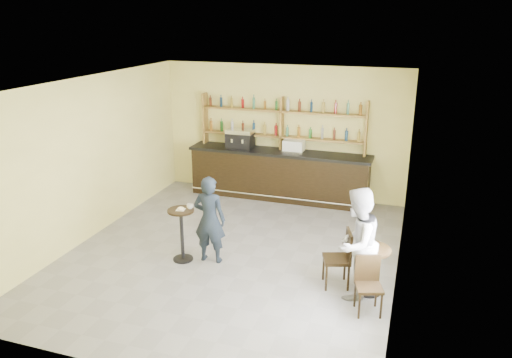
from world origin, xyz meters
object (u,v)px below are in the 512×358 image
(chair_west, at_px, (336,259))
(espresso_machine, at_px, (240,139))
(bar_counter, at_px, (279,175))
(pedestal_table, at_px, (182,235))
(cafe_table, at_px, (370,270))
(chair_south, at_px, (369,287))
(pastry_case, at_px, (294,146))
(patron_second, at_px, (356,244))
(man_main, at_px, (210,219))

(chair_west, bearing_deg, espresso_machine, -159.11)
(bar_counter, height_order, espresso_machine, espresso_machine)
(espresso_machine, xyz_separation_m, pedestal_table, (0.21, -3.69, -0.93))
(espresso_machine, distance_m, chair_west, 4.89)
(cafe_table, xyz_separation_m, chair_south, (0.05, -0.60, 0.05))
(pastry_case, relative_size, chair_south, 0.56)
(pedestal_table, bearing_deg, pastry_case, 72.75)
(bar_counter, height_order, cafe_table, bar_counter)
(bar_counter, relative_size, espresso_machine, 6.89)
(pedestal_table, bearing_deg, patron_second, -4.17)
(bar_counter, height_order, man_main, man_main)
(pastry_case, relative_size, chair_west, 0.51)
(chair_west, bearing_deg, pastry_case, -174.00)
(espresso_machine, xyz_separation_m, chair_south, (3.63, -4.37, -0.98))
(espresso_machine, relative_size, chair_west, 0.66)
(espresso_machine, bearing_deg, man_main, -76.38)
(pedestal_table, xyz_separation_m, chair_west, (2.83, -0.02, -0.01))
(chair_south, bearing_deg, espresso_machine, 111.06)
(espresso_machine, height_order, pedestal_table, espresso_machine)
(pastry_case, bearing_deg, espresso_machine, -177.69)
(bar_counter, relative_size, patron_second, 2.43)
(man_main, distance_m, chair_south, 3.06)
(cafe_table, height_order, patron_second, patron_second)
(patron_second, bearing_deg, man_main, -75.77)
(espresso_machine, relative_size, cafe_table, 0.81)
(pedestal_table, xyz_separation_m, chair_south, (3.43, -0.67, -0.05))
(bar_counter, xyz_separation_m, chair_south, (2.64, -4.37, -0.16))
(espresso_machine, height_order, pastry_case, espresso_machine)
(man_main, xyz_separation_m, chair_west, (2.33, -0.16, -0.32))
(pastry_case, bearing_deg, bar_counter, -177.69)
(pedestal_table, xyz_separation_m, cafe_table, (3.38, -0.07, -0.10))
(man_main, xyz_separation_m, patron_second, (2.65, -0.37, 0.10))
(espresso_machine, distance_m, pastry_case, 1.36)
(espresso_machine, xyz_separation_m, patron_second, (3.36, -3.92, -0.52))
(cafe_table, relative_size, chair_west, 0.81)
(cafe_table, bearing_deg, pedestal_table, 178.78)
(bar_counter, distance_m, pastry_case, 0.83)
(cafe_table, bearing_deg, patron_second, -145.12)
(bar_counter, bearing_deg, pastry_case, 0.00)
(cafe_table, bearing_deg, chair_west, 174.81)
(man_main, relative_size, cafe_table, 2.06)
(espresso_machine, bearing_deg, pastry_case, 2.43)
(pedestal_table, bearing_deg, chair_south, -11.09)
(cafe_table, bearing_deg, chair_south, -85.24)
(espresso_machine, height_order, chair_west, espresso_machine)
(bar_counter, distance_m, cafe_table, 4.57)
(chair_west, bearing_deg, cafe_table, 66.47)
(espresso_machine, height_order, cafe_table, espresso_machine)
(espresso_machine, distance_m, man_main, 3.68)
(pedestal_table, distance_m, patron_second, 3.19)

